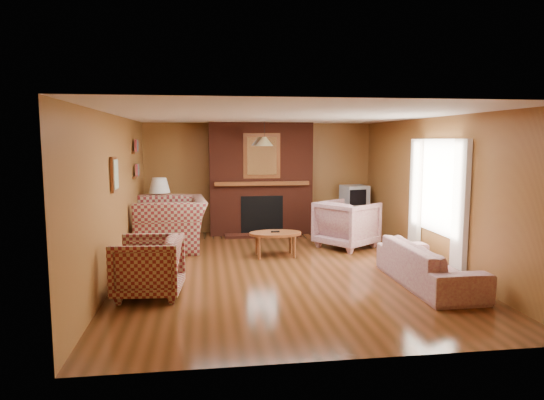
{
  "coord_description": "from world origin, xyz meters",
  "views": [
    {
      "loc": [
        -1.19,
        -7.4,
        2.04
      ],
      "look_at": [
        -0.08,
        0.6,
        1.03
      ],
      "focal_mm": 32.0,
      "sensor_mm": 36.0,
      "label": 1
    }
  ],
  "objects": [
    {
      "name": "table_lamp",
      "position": [
        -2.1,
        2.45,
        0.97
      ],
      "size": [
        0.43,
        0.43,
        0.7
      ],
      "color": "white",
      "rests_on": "side_table"
    },
    {
      "name": "plaid_loveseat",
      "position": [
        -1.85,
        1.69,
        0.48
      ],
      "size": [
        1.41,
        1.58,
        0.96
      ],
      "primitive_type": "imported",
      "rotation": [
        0.0,
        0.0,
        -1.49
      ],
      "color": "maroon",
      "rests_on": "floor"
    },
    {
      "name": "wall_right",
      "position": [
        2.5,
        0.0,
        1.2
      ],
      "size": [
        0.0,
        6.5,
        6.5
      ],
      "primitive_type": "plane",
      "rotation": [
        1.57,
        0.0,
        -1.57
      ],
      "color": "olive",
      "rests_on": "floor"
    },
    {
      "name": "floor",
      "position": [
        0.0,
        0.0,
        0.0
      ],
      "size": [
        6.5,
        6.5,
        0.0
      ],
      "primitive_type": "plane",
      "color": "#44260E",
      "rests_on": "ground"
    },
    {
      "name": "bookshelf",
      "position": [
        -2.44,
        1.9,
        1.67
      ],
      "size": [
        0.09,
        0.55,
        0.71
      ],
      "color": "brown",
      "rests_on": "wall_left"
    },
    {
      "name": "plaid_armchair",
      "position": [
        -1.95,
        -1.09,
        0.39
      ],
      "size": [
        0.92,
        0.9,
        0.79
      ],
      "primitive_type": "imported",
      "rotation": [
        0.0,
        0.0,
        -1.65
      ],
      "color": "maroon",
      "rests_on": "floor"
    },
    {
      "name": "side_table",
      "position": [
        -2.1,
        2.45,
        0.29
      ],
      "size": [
        0.44,
        0.44,
        0.58
      ],
      "primitive_type": "cube",
      "rotation": [
        0.0,
        0.0,
        0.01
      ],
      "color": "brown",
      "rests_on": "floor"
    },
    {
      "name": "wall_back",
      "position": [
        0.0,
        3.25,
        1.2
      ],
      "size": [
        6.5,
        0.0,
        6.5
      ],
      "primitive_type": "plane",
      "rotation": [
        1.57,
        0.0,
        0.0
      ],
      "color": "olive",
      "rests_on": "floor"
    },
    {
      "name": "crt_tv",
      "position": [
        2.05,
        2.79,
        0.81
      ],
      "size": [
        0.59,
        0.59,
        0.47
      ],
      "color": "#A9ABB1",
      "rests_on": "tv_stand"
    },
    {
      "name": "wall_front",
      "position": [
        0.0,
        -3.25,
        1.2
      ],
      "size": [
        6.5,
        0.0,
        6.5
      ],
      "primitive_type": "plane",
      "rotation": [
        -1.57,
        0.0,
        0.0
      ],
      "color": "olive",
      "rests_on": "floor"
    },
    {
      "name": "pendant_light",
      "position": [
        0.0,
        2.3,
        2.0
      ],
      "size": [
        0.36,
        0.36,
        0.48
      ],
      "color": "black",
      "rests_on": "ceiling"
    },
    {
      "name": "tv_stand",
      "position": [
        2.05,
        2.8,
        0.29
      ],
      "size": [
        0.56,
        0.52,
        0.58
      ],
      "primitive_type": "cube",
      "rotation": [
        0.0,
        0.0,
        -0.07
      ],
      "color": "black",
      "rests_on": "floor"
    },
    {
      "name": "coffee_table",
      "position": [
        0.01,
        0.84,
        0.38
      ],
      "size": [
        0.91,
        0.57,
        0.45
      ],
      "color": "brown",
      "rests_on": "floor"
    },
    {
      "name": "floral_armchair",
      "position": [
        1.46,
        1.38,
        0.44
      ],
      "size": [
        1.35,
        1.35,
        0.89
      ],
      "primitive_type": "imported",
      "rotation": [
        0.0,
        0.0,
        2.21
      ],
      "color": "#B6A38D",
      "rests_on": "floor"
    },
    {
      "name": "window_right",
      "position": [
        2.45,
        -0.2,
        1.13
      ],
      "size": [
        0.1,
        1.85,
        2.0
      ],
      "color": "beige",
      "rests_on": "wall_right"
    },
    {
      "name": "botanical_print",
      "position": [
        -2.47,
        -0.3,
        1.55
      ],
      "size": [
        0.05,
        0.4,
        0.5
      ],
      "color": "brown",
      "rests_on": "wall_left"
    },
    {
      "name": "ceiling",
      "position": [
        0.0,
        0.0,
        2.4
      ],
      "size": [
        6.5,
        6.5,
        0.0
      ],
      "primitive_type": "plane",
      "rotation": [
        3.14,
        0.0,
        0.0
      ],
      "color": "silver",
      "rests_on": "wall_back"
    },
    {
      "name": "floral_sofa",
      "position": [
        1.9,
        -1.13,
        0.29
      ],
      "size": [
        0.79,
        2.01,
        0.58
      ],
      "primitive_type": "imported",
      "rotation": [
        0.0,
        0.0,
        1.58
      ],
      "color": "#B6A38D",
      "rests_on": "floor"
    },
    {
      "name": "wall_left",
      "position": [
        -2.5,
        0.0,
        1.2
      ],
      "size": [
        0.0,
        6.5,
        6.5
      ],
      "primitive_type": "plane",
      "rotation": [
        1.57,
        0.0,
        1.57
      ],
      "color": "olive",
      "rests_on": "floor"
    },
    {
      "name": "fireplace",
      "position": [
        0.0,
        2.98,
        1.18
      ],
      "size": [
        2.2,
        0.82,
        2.4
      ],
      "color": "#4E1C11",
      "rests_on": "floor"
    }
  ]
}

